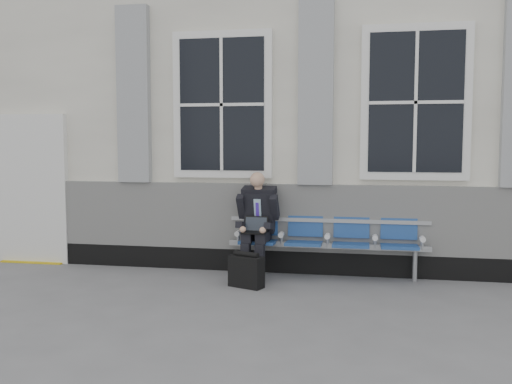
# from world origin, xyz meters

# --- Properties ---
(ground) EXTENTS (70.00, 70.00, 0.00)m
(ground) POSITION_xyz_m (0.00, 0.00, 0.00)
(ground) COLOR slate
(ground) RESTS_ON ground
(station_building) EXTENTS (14.40, 4.40, 4.49)m
(station_building) POSITION_xyz_m (-0.02, 3.47, 2.22)
(station_building) COLOR white
(station_building) RESTS_ON ground
(bench) EXTENTS (2.60, 0.47, 0.91)m
(bench) POSITION_xyz_m (-0.72, 1.32, 0.55)
(bench) COLOR #9EA0A3
(bench) RESTS_ON ground
(businessman) EXTENTS (0.54, 0.73, 1.37)m
(businessman) POSITION_xyz_m (-1.62, 1.19, 0.75)
(businessman) COLOR black
(businessman) RESTS_ON ground
(briefcase) EXTENTS (0.46, 0.32, 0.44)m
(briefcase) POSITION_xyz_m (-1.65, 0.62, 0.20)
(briefcase) COLOR black
(briefcase) RESTS_ON ground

